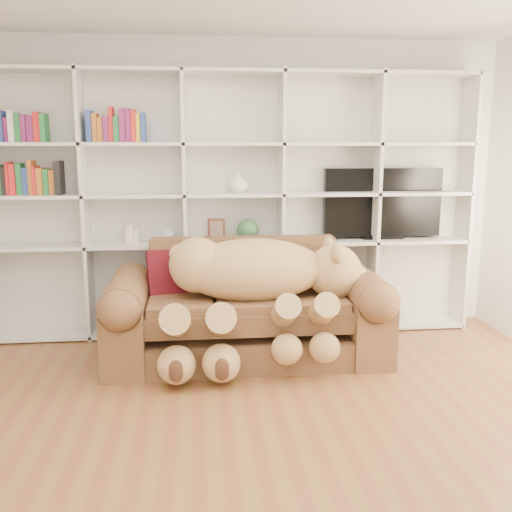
{
  "coord_description": "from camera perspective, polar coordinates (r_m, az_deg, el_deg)",
  "views": [
    {
      "loc": [
        -0.33,
        -2.88,
        1.74
      ],
      "look_at": [
        0.14,
        1.63,
        0.86
      ],
      "focal_mm": 40.0,
      "sensor_mm": 36.0,
      "label": 1
    }
  ],
  "objects": [
    {
      "name": "throw_pillow",
      "position": [
        4.82,
        -8.39,
        -1.75
      ],
      "size": [
        0.44,
        0.3,
        0.42
      ],
      "primitive_type": "cube",
      "rotation": [
        -0.24,
        0.0,
        0.2
      ],
      "color": "#550F0E",
      "rests_on": "sofa"
    },
    {
      "name": "teddy_bear",
      "position": [
        4.51,
        -0.07,
        -2.81
      ],
      "size": [
        1.71,
        0.93,
        0.99
      ],
      "rotation": [
        0.0,
        0.0,
        -0.08
      ],
      "color": "tan",
      "rests_on": "sofa"
    },
    {
      "name": "floor",
      "position": [
        3.38,
        0.61,
        -19.99
      ],
      "size": [
        5.0,
        5.0,
        0.0
      ],
      "primitive_type": "plane",
      "color": "brown",
      "rests_on": "ground"
    },
    {
      "name": "figurine_short",
      "position": [
        5.28,
        -11.99,
        1.95
      ],
      "size": [
        0.08,
        0.08,
        0.13
      ],
      "primitive_type": "cylinder",
      "rotation": [
        0.0,
        0.0,
        -0.05
      ],
      "color": "beige",
      "rests_on": "bookshelf"
    },
    {
      "name": "gift_box",
      "position": [
        5.04,
        9.52,
        -7.89
      ],
      "size": [
        0.32,
        0.3,
        0.24
      ],
      "primitive_type": "cube",
      "rotation": [
        0.0,
        0.0,
        -0.07
      ],
      "color": "red",
      "rests_on": "floor"
    },
    {
      "name": "wall_back",
      "position": [
        5.4,
        -2.4,
        6.88
      ],
      "size": [
        5.0,
        0.02,
        2.7
      ],
      "primitive_type": "cube",
      "color": "silver",
      "rests_on": "floor"
    },
    {
      "name": "snow_globe",
      "position": [
        5.25,
        -8.67,
        2.06
      ],
      "size": [
        0.12,
        0.12,
        0.12
      ],
      "primitive_type": "sphere",
      "color": "silver",
      "rests_on": "bookshelf"
    },
    {
      "name": "figurine_tall",
      "position": [
        5.28,
        -12.58,
        2.19
      ],
      "size": [
        0.1,
        0.1,
        0.18
      ],
      "primitive_type": "cylinder",
      "rotation": [
        0.0,
        0.0,
        -0.19
      ],
      "color": "beige",
      "rests_on": "bookshelf"
    },
    {
      "name": "picture_frame",
      "position": [
        5.24,
        -3.99,
        2.65
      ],
      "size": [
        0.16,
        0.09,
        0.21
      ],
      "primitive_type": "cube",
      "rotation": [
        0.0,
        0.0,
        -0.4
      ],
      "color": "#542D1C",
      "rests_on": "bookshelf"
    },
    {
      "name": "bookshelf",
      "position": [
        5.26,
        -4.93,
        6.25
      ],
      "size": [
        4.43,
        0.35,
        2.4
      ],
      "color": "silver",
      "rests_on": "floor"
    },
    {
      "name": "tv",
      "position": [
        5.54,
        12.51,
        5.11
      ],
      "size": [
        1.13,
        0.18,
        0.66
      ],
      "color": "black",
      "rests_on": "bookshelf"
    },
    {
      "name": "shelf_vase",
      "position": [
        5.21,
        -1.79,
        7.35
      ],
      "size": [
        0.2,
        0.2,
        0.18
      ],
      "primitive_type": "imported",
      "rotation": [
        0.0,
        0.0,
        0.16
      ],
      "color": "silver",
      "rests_on": "bookshelf"
    },
    {
      "name": "green_vase",
      "position": [
        5.26,
        -0.83,
        2.58
      ],
      "size": [
        0.21,
        0.21,
        0.21
      ],
      "primitive_type": "sphere",
      "color": "#31613A",
      "rests_on": "bookshelf"
    },
    {
      "name": "sofa",
      "position": [
        4.76,
        -0.97,
        -5.84
      ],
      "size": [
        2.26,
        0.98,
        0.95
      ],
      "color": "brown",
      "rests_on": "floor"
    }
  ]
}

